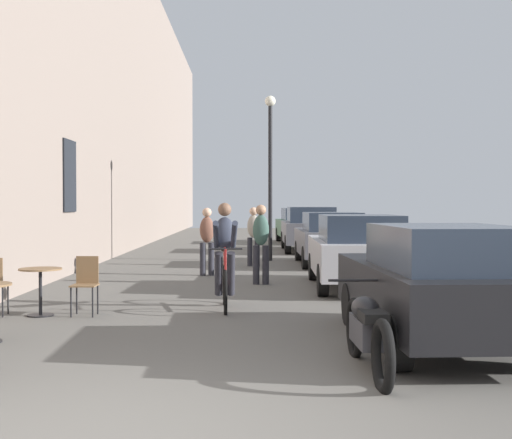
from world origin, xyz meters
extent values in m
cube|color=gray|center=(-3.45, 14.00, 5.75)|extent=(0.50, 68.00, 11.49)
cube|color=black|center=(-3.18, 11.59, 2.35)|extent=(0.04, 1.10, 1.70)
cylinder|color=black|center=(-2.11, 5.63, 0.01)|extent=(0.40, 0.40, 0.02)
cylinder|color=black|center=(-2.11, 5.63, 0.36)|extent=(0.05, 0.05, 0.67)
cylinder|color=brown|center=(-2.11, 5.63, 0.71)|extent=(0.64, 0.64, 0.02)
cylinder|color=black|center=(-1.28, 5.47, 0.23)|extent=(0.02, 0.02, 0.45)
cylinder|color=black|center=(-1.61, 5.47, 0.23)|extent=(0.02, 0.02, 0.45)
cylinder|color=black|center=(-1.28, 5.79, 0.23)|extent=(0.02, 0.02, 0.45)
cylinder|color=black|center=(-1.60, 5.79, 0.23)|extent=(0.02, 0.02, 0.45)
cube|color=brown|center=(-1.44, 5.63, 0.46)|extent=(0.39, 0.39, 0.02)
cube|color=brown|center=(-1.44, 5.81, 0.68)|extent=(0.34, 0.03, 0.42)
cylinder|color=black|center=(-2.66, 5.81, 0.23)|extent=(0.02, 0.02, 0.45)
cylinder|color=black|center=(-2.63, 5.48, 0.23)|extent=(0.02, 0.02, 0.45)
torus|color=black|center=(0.69, 5.77, 0.33)|extent=(0.08, 0.71, 0.71)
torus|color=black|center=(0.63, 6.81, 0.33)|extent=(0.08, 0.71, 0.71)
cylinder|color=maroon|center=(0.64, 6.72, 0.61)|extent=(0.05, 0.22, 0.58)
cylinder|color=maroon|center=(0.66, 6.22, 0.95)|extent=(0.08, 0.83, 0.14)
cylinder|color=maroon|center=(0.68, 5.79, 0.67)|extent=(0.04, 0.09, 0.67)
cylinder|color=maroon|center=(0.66, 6.31, 0.37)|extent=(0.08, 1.00, 0.12)
cylinder|color=black|center=(0.68, 5.82, 1.00)|extent=(0.52, 0.05, 0.03)
ellipsoid|color=black|center=(0.64, 6.63, 0.93)|extent=(0.12, 0.24, 0.06)
ellipsoid|color=#2D3342|center=(0.65, 6.55, 1.21)|extent=(0.36, 0.37, 0.59)
sphere|color=brown|center=(0.65, 6.51, 1.60)|extent=(0.22, 0.22, 0.22)
cylinder|color=#26262D|center=(0.75, 6.48, 0.55)|extent=(0.15, 0.40, 0.75)
cylinder|color=#26262D|center=(0.55, 6.47, 0.55)|extent=(0.15, 0.40, 0.75)
cylinder|color=#2D3342|center=(0.81, 6.17, 1.20)|extent=(0.14, 0.75, 0.48)
cylinder|color=#2D3342|center=(0.52, 6.16, 1.20)|extent=(0.11, 0.75, 0.48)
cylinder|color=#26262D|center=(1.40, 9.70, 0.41)|extent=(0.14, 0.14, 0.82)
cylinder|color=#26262D|center=(1.20, 9.72, 0.41)|extent=(0.14, 0.14, 0.82)
ellipsoid|color=#38564C|center=(1.30, 9.71, 1.14)|extent=(0.36, 0.27, 0.65)
sphere|color=#A57A5B|center=(1.30, 9.71, 1.57)|extent=(0.22, 0.22, 0.22)
cylinder|color=#26262D|center=(0.16, 11.55, 0.39)|extent=(0.14, 0.14, 0.78)
cylinder|color=#26262D|center=(-0.04, 11.54, 0.39)|extent=(0.14, 0.14, 0.78)
ellipsoid|color=brown|center=(0.06, 11.55, 1.08)|extent=(0.35, 0.26, 0.61)
sphere|color=tan|center=(0.06, 11.55, 1.49)|extent=(0.22, 0.22, 0.22)
cylinder|color=#26262D|center=(1.27, 13.98, 0.39)|extent=(0.14, 0.14, 0.78)
cylinder|color=#26262D|center=(1.08, 14.00, 0.39)|extent=(0.14, 0.14, 0.78)
ellipsoid|color=#9E9384|center=(1.18, 13.99, 1.08)|extent=(0.36, 0.27, 0.62)
sphere|color=tan|center=(1.18, 13.99, 1.49)|extent=(0.22, 0.22, 0.22)
cylinder|color=black|center=(1.69, 15.81, 2.30)|extent=(0.12, 0.12, 4.60)
sphere|color=silver|center=(1.69, 15.81, 4.74)|extent=(0.32, 0.32, 0.32)
cube|color=black|center=(3.28, 3.44, 0.62)|extent=(1.81, 4.12, 0.66)
cube|color=#283342|center=(3.30, 2.96, 1.20)|extent=(1.48, 2.24, 0.49)
cylinder|color=black|center=(2.47, 4.76, 0.29)|extent=(0.21, 0.59, 0.59)
cylinder|color=black|center=(4.01, 4.81, 0.29)|extent=(0.21, 0.59, 0.59)
cylinder|color=black|center=(2.56, 2.08, 0.29)|extent=(0.21, 0.59, 0.59)
cube|color=#B7B7BC|center=(3.22, 9.13, 0.64)|extent=(1.84, 4.20, 0.68)
cube|color=#283342|center=(3.21, 8.63, 1.23)|extent=(1.51, 2.28, 0.50)
cylinder|color=black|center=(2.48, 10.52, 0.30)|extent=(0.21, 0.60, 0.60)
cylinder|color=black|center=(4.04, 10.48, 0.30)|extent=(0.21, 0.60, 0.60)
cylinder|color=black|center=(2.40, 7.79, 0.30)|extent=(0.21, 0.60, 0.60)
cylinder|color=black|center=(3.96, 7.74, 0.30)|extent=(0.21, 0.60, 0.60)
cube|color=#595960|center=(3.30, 14.45, 0.63)|extent=(1.71, 4.11, 0.67)
cube|color=#283342|center=(3.30, 13.96, 1.21)|extent=(1.43, 2.22, 0.50)
cylinder|color=black|center=(2.53, 15.81, 0.30)|extent=(0.19, 0.59, 0.59)
cylinder|color=black|center=(4.08, 15.81, 0.30)|extent=(0.19, 0.59, 0.59)
cylinder|color=black|center=(2.52, 13.10, 0.30)|extent=(0.19, 0.59, 0.59)
cylinder|color=black|center=(4.08, 13.09, 0.30)|extent=(0.19, 0.59, 0.59)
cube|color=#595960|center=(3.22, 19.99, 0.68)|extent=(1.88, 4.47, 0.72)
cube|color=#283342|center=(3.21, 19.46, 1.31)|extent=(1.57, 2.42, 0.54)
cylinder|color=black|center=(2.39, 21.47, 0.32)|extent=(0.21, 0.64, 0.64)
cylinder|color=black|center=(4.07, 21.45, 0.32)|extent=(0.21, 0.64, 0.64)
cylinder|color=black|center=(2.37, 18.53, 0.32)|extent=(0.21, 0.64, 0.64)
cylinder|color=black|center=(4.04, 18.52, 0.32)|extent=(0.21, 0.64, 0.64)
cube|color=#23512D|center=(3.25, 25.30, 0.65)|extent=(1.92, 4.32, 0.69)
cube|color=#283342|center=(3.26, 24.79, 1.26)|extent=(1.56, 2.35, 0.52)
cylinder|color=black|center=(2.39, 26.67, 0.31)|extent=(0.22, 0.62, 0.61)
cylinder|color=black|center=(4.00, 26.73, 0.31)|extent=(0.22, 0.62, 0.61)
cylinder|color=black|center=(2.49, 23.86, 0.31)|extent=(0.22, 0.62, 0.61)
cylinder|color=black|center=(4.10, 23.92, 0.31)|extent=(0.22, 0.62, 0.61)
torus|color=black|center=(2.23, 2.84, 0.30)|extent=(0.11, 0.69, 0.69)
torus|color=black|center=(2.26, 1.39, 0.30)|extent=(0.12, 0.70, 0.70)
cube|color=#333338|center=(2.24, 2.12, 0.40)|extent=(0.26, 0.77, 0.28)
ellipsoid|color=black|center=(2.24, 2.22, 0.62)|extent=(0.29, 0.53, 0.24)
cube|color=black|center=(2.25, 1.84, 0.60)|extent=(0.25, 0.45, 0.10)
cylinder|color=black|center=(2.23, 2.74, 0.85)|extent=(0.62, 0.05, 0.03)
camera|label=1|loc=(1.04, -4.90, 1.69)|focal=48.93mm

